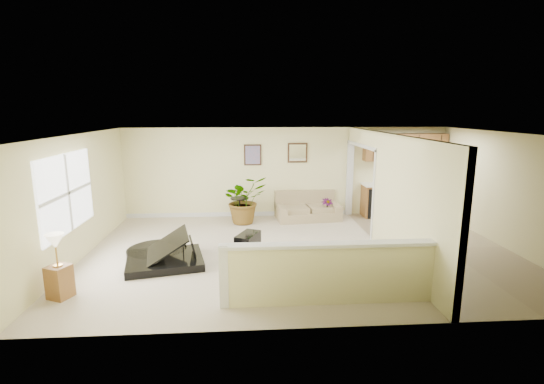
{
  "coord_description": "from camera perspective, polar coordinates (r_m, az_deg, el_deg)",
  "views": [
    {
      "loc": [
        -1.15,
        -7.91,
        2.96
      ],
      "look_at": [
        -0.59,
        0.4,
        1.23
      ],
      "focal_mm": 26.0,
      "sensor_mm": 36.0,
      "label": 1
    }
  ],
  "objects": [
    {
      "name": "floor",
      "position": [
        8.52,
        4.17,
        -8.61
      ],
      "size": [
        9.0,
        9.0,
        0.0
      ],
      "primitive_type": "plane",
      "color": "beige",
      "rests_on": "ground"
    },
    {
      "name": "back_wall",
      "position": [
        11.1,
        2.12,
        2.88
      ],
      "size": [
        9.0,
        0.04,
        2.5
      ],
      "primitive_type": "cube",
      "color": "beige",
      "rests_on": "floor"
    },
    {
      "name": "front_wall",
      "position": [
        5.32,
        8.86,
        -7.14
      ],
      "size": [
        9.0,
        0.04,
        2.5
      ],
      "primitive_type": "cube",
      "color": "beige",
      "rests_on": "floor"
    },
    {
      "name": "left_wall",
      "position": [
        8.76,
        -26.28,
        -0.74
      ],
      "size": [
        0.04,
        6.0,
        2.5
      ],
      "primitive_type": "cube",
      "color": "beige",
      "rests_on": "floor"
    },
    {
      "name": "right_wall",
      "position": [
        9.87,
        31.14,
        0.05
      ],
      "size": [
        0.04,
        6.0,
        2.5
      ],
      "primitive_type": "cube",
      "color": "beige",
      "rests_on": "floor"
    },
    {
      "name": "ceiling",
      "position": [
        8.01,
        4.43,
        8.41
      ],
      "size": [
        9.0,
        6.0,
        0.04
      ],
      "primitive_type": "cube",
      "color": "silver",
      "rests_on": "back_wall"
    },
    {
      "name": "kitchen_vinyl",
      "position": [
        9.47,
        23.56,
        -7.45
      ],
      "size": [
        2.7,
        6.0,
        0.01
      ],
      "primitive_type": "cube",
      "color": "gray",
      "rests_on": "floor"
    },
    {
      "name": "interior_partition",
      "position": [
        8.85,
        15.67,
        -0.04
      ],
      "size": [
        0.18,
        5.99,
        2.5
      ],
      "color": "beige",
      "rests_on": "floor"
    },
    {
      "name": "pony_half_wall",
      "position": [
        6.24,
        7.91,
        -11.42
      ],
      "size": [
        3.42,
        0.22,
        1.0
      ],
      "color": "beige",
      "rests_on": "floor"
    },
    {
      "name": "left_window",
      "position": [
        8.27,
        -27.59,
        -0.14
      ],
      "size": [
        0.05,
        2.15,
        1.45
      ],
      "primitive_type": "cube",
      "color": "white",
      "rests_on": "left_wall"
    },
    {
      "name": "wall_art_left",
      "position": [
        10.95,
        -2.81,
        5.39
      ],
      "size": [
        0.48,
        0.04,
        0.58
      ],
      "color": "#372114",
      "rests_on": "back_wall"
    },
    {
      "name": "wall_mirror",
      "position": [
        11.04,
        3.72,
        5.69
      ],
      "size": [
        0.55,
        0.04,
        0.55
      ],
      "color": "#372114",
      "rests_on": "back_wall"
    },
    {
      "name": "kitchen_cabinets",
      "position": [
        11.68,
        18.02,
        0.86
      ],
      "size": [
        2.36,
        0.65,
        2.33
      ],
      "color": "brown",
      "rests_on": "floor"
    },
    {
      "name": "piano",
      "position": [
        8.08,
        -15.49,
        -5.94
      ],
      "size": [
        1.88,
        1.9,
        1.36
      ],
      "rotation": [
        0.0,
        0.0,
        0.22
      ],
      "color": "black",
      "rests_on": "floor"
    },
    {
      "name": "piano_bench",
      "position": [
        8.34,
        -3.5,
        -7.47
      ],
      "size": [
        0.58,
        0.74,
        0.44
      ],
      "primitive_type": "cube",
      "rotation": [
        0.0,
        0.0,
        -0.43
      ],
      "color": "black",
      "rests_on": "floor"
    },
    {
      "name": "loveseat",
      "position": [
        10.98,
        5.15,
        -1.94
      ],
      "size": [
        1.8,
        1.13,
        0.98
      ],
      "rotation": [
        0.0,
        0.0,
        0.09
      ],
      "color": "tan",
      "rests_on": "floor"
    },
    {
      "name": "accent_table",
      "position": [
        10.5,
        -4.71,
        -2.16
      ],
      "size": [
        0.48,
        0.48,
        0.69
      ],
      "color": "black",
      "rests_on": "floor"
    },
    {
      "name": "palm_plant",
      "position": [
        10.48,
        -4.06,
        -1.16
      ],
      "size": [
        1.44,
        1.36,
        1.27
      ],
      "color": "black",
      "rests_on": "floor"
    },
    {
      "name": "small_plant",
      "position": [
        10.89,
        7.92,
        -2.75
      ],
      "size": [
        0.4,
        0.4,
        0.6
      ],
      "color": "black",
      "rests_on": "floor"
    },
    {
      "name": "lamp_stand",
      "position": [
        7.24,
        -28.54,
        -10.01
      ],
      "size": [
        0.41,
        0.41,
        1.07
      ],
      "color": "brown",
      "rests_on": "floor"
    }
  ]
}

